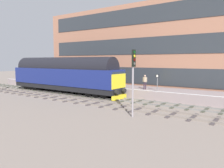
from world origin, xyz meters
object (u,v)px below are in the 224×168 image
(diesel_locomotive, at_px, (63,74))
(signal_post_near, at_px, (133,74))
(platform_number_sign, at_px, (157,80))
(waiting_passenger, at_px, (145,81))

(diesel_locomotive, height_order, signal_post_near, signal_post_near)
(platform_number_sign, relative_size, waiting_passenger, 1.09)
(diesel_locomotive, distance_m, signal_post_near, 15.04)
(signal_post_near, xyz_separation_m, platform_number_sign, (7.73, 1.50, -1.08))
(diesel_locomotive, distance_m, platform_number_sign, 12.55)
(diesel_locomotive, bearing_deg, waiting_passenger, -76.93)
(signal_post_near, height_order, platform_number_sign, signal_post_near)
(diesel_locomotive, relative_size, signal_post_near, 3.55)
(signal_post_near, height_order, waiting_passenger, signal_post_near)
(platform_number_sign, distance_m, waiting_passenger, 1.79)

